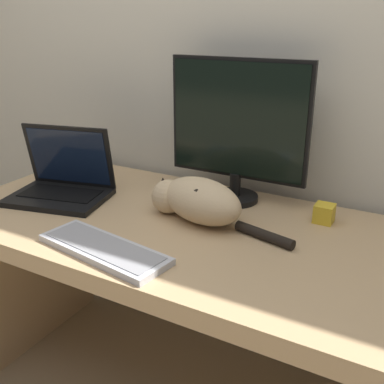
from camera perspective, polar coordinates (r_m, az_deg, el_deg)
The scene contains 7 objects.
wall_back at distance 1.75m, azimuth 5.45°, elevation 18.09°, with size 6.40×0.06×2.60m.
desk at distance 1.56m, azimuth -2.22°, elevation -8.96°, with size 1.56×0.78×0.77m.
monitor at distance 1.58m, azimuth 5.79°, elevation 8.07°, with size 0.51×0.17×0.51m.
laptop at distance 1.73m, azimuth -16.18°, elevation 0.99°, with size 0.40×0.32×0.26m.
external_keyboard at distance 1.32m, azimuth -11.14°, elevation -7.10°, with size 0.43×0.20×0.02m.
cat at distance 1.46m, azimuth 0.70°, elevation -0.96°, with size 0.52×0.23×0.15m.
small_toy at distance 1.53m, azimuth 16.43°, elevation -2.62°, with size 0.06×0.06×0.06m.
Camera 1 is at (0.71, -0.76, 1.39)m, focal length 42.00 mm.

